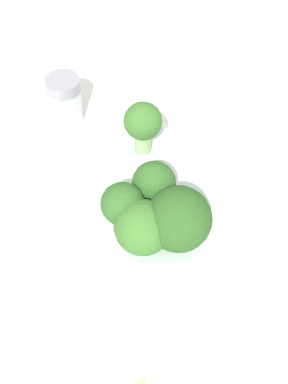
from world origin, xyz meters
TOP-DOWN VIEW (x-y plane):
  - ground_plane at (0.00, 0.00)m, footprint 3.00×3.00m
  - bowl at (0.00, 0.00)m, footprint 0.22×0.22m
  - broccoli_floret_0 at (-0.02, -0.03)m, footprint 0.05×0.05m
  - broccoli_floret_1 at (-0.00, -0.04)m, footprint 0.05×0.05m
  - broccoli_floret_2 at (-0.02, -0.00)m, footprint 0.04×0.04m
  - broccoli_floret_3 at (0.05, 0.06)m, footprint 0.04×0.04m
  - broccoli_floret_4 at (0.01, 0.00)m, footprint 0.04×0.04m
  - pepper_shaker at (0.05, 0.17)m, footprint 0.04×0.04m

SIDE VIEW (x-z plane):
  - ground_plane at x=0.00m, z-range 0.00..0.00m
  - bowl at x=0.00m, z-range 0.00..0.04m
  - pepper_shaker at x=0.05m, z-range 0.00..0.06m
  - broccoli_floret_0 at x=-0.02m, z-range 0.04..0.09m
  - broccoli_floret_2 at x=-0.02m, z-range 0.04..0.10m
  - broccoli_floret_4 at x=0.01m, z-range 0.04..0.10m
  - broccoli_floret_1 at x=0.00m, z-range 0.04..0.10m
  - broccoli_floret_3 at x=0.05m, z-range 0.05..0.10m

